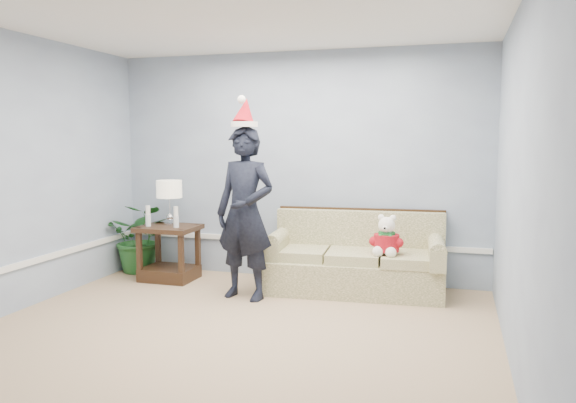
{
  "coord_description": "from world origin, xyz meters",
  "views": [
    {
      "loc": [
        1.82,
        -3.94,
        1.68
      ],
      "look_at": [
        0.18,
        1.55,
        1.04
      ],
      "focal_mm": 35.0,
      "sensor_mm": 36.0,
      "label": 1
    }
  ],
  "objects_px": {
    "table_lamp": "(169,191)",
    "man": "(245,213)",
    "houseplant": "(141,238)",
    "side_table": "(169,259)",
    "sofa": "(355,263)",
    "teddy_bear": "(386,240)"
  },
  "relations": [
    {
      "from": "table_lamp",
      "to": "man",
      "type": "xyz_separation_m",
      "value": [
        1.17,
        -0.54,
        -0.15
      ]
    },
    {
      "from": "table_lamp",
      "to": "houseplant",
      "type": "height_order",
      "value": "table_lamp"
    },
    {
      "from": "houseplant",
      "to": "table_lamp",
      "type": "bearing_deg",
      "value": -19.3
    },
    {
      "from": "side_table",
      "to": "man",
      "type": "distance_m",
      "value": 1.4
    },
    {
      "from": "sofa",
      "to": "table_lamp",
      "type": "distance_m",
      "value": 2.36
    },
    {
      "from": "sofa",
      "to": "teddy_bear",
      "type": "bearing_deg",
      "value": -33.02
    },
    {
      "from": "sofa",
      "to": "side_table",
      "type": "height_order",
      "value": "sofa"
    },
    {
      "from": "side_table",
      "to": "teddy_bear",
      "type": "xyz_separation_m",
      "value": [
        2.57,
        -0.05,
        0.37
      ]
    },
    {
      "from": "table_lamp",
      "to": "man",
      "type": "bearing_deg",
      "value": -24.72
    },
    {
      "from": "teddy_bear",
      "to": "man",
      "type": "bearing_deg",
      "value": -159.74
    },
    {
      "from": "teddy_bear",
      "to": "sofa",
      "type": "bearing_deg",
      "value": 155.28
    },
    {
      "from": "sofa",
      "to": "side_table",
      "type": "xyz_separation_m",
      "value": [
        -2.21,
        -0.15,
        -0.06
      ]
    },
    {
      "from": "table_lamp",
      "to": "side_table",
      "type": "bearing_deg",
      "value": -74.29
    },
    {
      "from": "sofa",
      "to": "teddy_bear",
      "type": "distance_m",
      "value": 0.51
    },
    {
      "from": "side_table",
      "to": "table_lamp",
      "type": "distance_m",
      "value": 0.81
    },
    {
      "from": "man",
      "to": "side_table",
      "type": "bearing_deg",
      "value": 168.4
    },
    {
      "from": "side_table",
      "to": "houseplant",
      "type": "relative_size",
      "value": 0.77
    },
    {
      "from": "side_table",
      "to": "table_lamp",
      "type": "xyz_separation_m",
      "value": [
        -0.02,
        0.08,
        0.81
      ]
    },
    {
      "from": "sofa",
      "to": "table_lamp",
      "type": "xyz_separation_m",
      "value": [
        -2.23,
        -0.07,
        0.74
      ]
    },
    {
      "from": "table_lamp",
      "to": "man",
      "type": "distance_m",
      "value": 1.3
    },
    {
      "from": "houseplant",
      "to": "side_table",
      "type": "bearing_deg",
      "value": -25.54
    },
    {
      "from": "sofa",
      "to": "teddy_bear",
      "type": "height_order",
      "value": "teddy_bear"
    }
  ]
}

